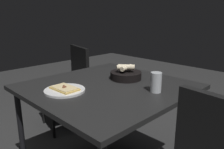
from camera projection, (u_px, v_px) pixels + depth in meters
name	position (u px, v px, depth m)	size (l,w,h in m)	color
dining_table	(108.00, 93.00, 1.60)	(1.02, 1.05, 0.74)	black
pizza_plate	(65.00, 90.00, 1.46)	(0.26, 0.26, 0.04)	white
bread_basket	(126.00, 74.00, 1.73)	(0.24, 0.24, 0.12)	black
beer_glass	(156.00, 83.00, 1.44)	(0.07, 0.07, 0.13)	silver
chair_far	(70.00, 81.00, 2.47)	(0.53, 0.53, 0.89)	#282828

